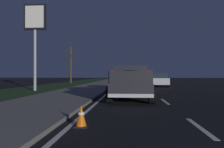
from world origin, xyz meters
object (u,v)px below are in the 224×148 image
pickup_truck (130,82)px  sedan_red (129,81)px  bare_tree_far (71,64)px  traffic_cone_near (81,116)px  gas_price_sign (35,25)px  sedan_silver (158,80)px

pickup_truck → sedan_red: bearing=0.5°
bare_tree_far → traffic_cone_near: bearing=-165.3°
pickup_truck → gas_price_sign: bearing=51.8°
sedan_silver → traffic_cone_near: bearing=167.5°
sedan_silver → sedan_red: bearing=154.2°
sedan_red → gas_price_sign: bearing=94.9°
pickup_truck → sedan_silver: 14.41m
sedan_red → bare_tree_far: bare_tree_far is taller
sedan_silver → gas_price_sign: bearing=123.9°
traffic_cone_near → sedan_silver: bearing=-12.5°
sedan_red → gas_price_sign: gas_price_sign is taller
sedan_silver → bare_tree_far: (10.47, 12.88, 2.37)m
gas_price_sign → bare_tree_far: size_ratio=1.13×
bare_tree_far → pickup_truck: bearing=-158.7°
sedan_red → traffic_cone_near: sedan_red is taller
pickup_truck → gas_price_sign: 11.26m
sedan_silver → gas_price_sign: gas_price_sign is taller
sedan_silver → traffic_cone_near: sedan_silver is taller
sedan_red → bare_tree_far: 20.01m
sedan_silver → traffic_cone_near: (-20.90, 4.65, -0.50)m
traffic_cone_near → sedan_red: bearing=-5.2°
gas_price_sign → traffic_cone_near: gas_price_sign is taller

